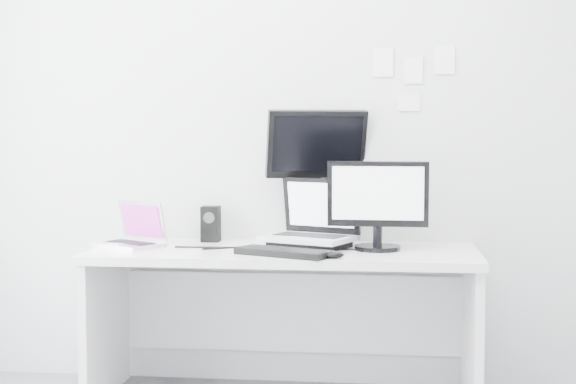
{
  "coord_description": "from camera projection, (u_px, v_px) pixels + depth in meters",
  "views": [
    {
      "loc": [
        0.48,
        -2.73,
        1.28
      ],
      "look_at": [
        0.02,
        1.23,
        1.0
      ],
      "focal_mm": 53.94,
      "sensor_mm": 36.0,
      "label": 1
    }
  ],
  "objects": [
    {
      "name": "back_wall",
      "position": [
        292.0,
        117.0,
        4.34
      ],
      "size": [
        3.6,
        0.0,
        3.6
      ],
      "primitive_type": "plane",
      "rotation": [
        1.57,
        0.0,
        0.0
      ],
      "color": "silver",
      "rests_on": "ground"
    },
    {
      "name": "desk",
      "position": [
        284.0,
        326.0,
        4.06
      ],
      "size": [
        1.8,
        0.7,
        0.73
      ],
      "primitive_type": "cube",
      "color": "silver",
      "rests_on": "ground"
    },
    {
      "name": "macbook",
      "position": [
        128.0,
        223.0,
        4.11
      ],
      "size": [
        0.38,
        0.36,
        0.23
      ],
      "primitive_type": "cube",
      "rotation": [
        0.0,
        0.0,
        -0.57
      ],
      "color": "silver",
      "rests_on": "desk"
    },
    {
      "name": "speaker",
      "position": [
        211.0,
        224.0,
        4.32
      ],
      "size": [
        0.11,
        0.11,
        0.18
      ],
      "primitive_type": "cube",
      "rotation": [
        0.0,
        0.0,
        0.32
      ],
      "color": "black",
      "rests_on": "desk"
    },
    {
      "name": "dell_laptop",
      "position": [
        308.0,
        212.0,
        4.08
      ],
      "size": [
        0.5,
        0.45,
        0.34
      ],
      "primitive_type": "cube",
      "rotation": [
        0.0,
        0.0,
        -0.41
      ],
      "color": "#BABCC2",
      "rests_on": "desk"
    },
    {
      "name": "rear_monitor",
      "position": [
        315.0,
        174.0,
        4.29
      ],
      "size": [
        0.53,
        0.33,
        0.67
      ],
      "primitive_type": "cube",
      "rotation": [
        0.0,
        0.0,
        0.34
      ],
      "color": "black",
      "rests_on": "desk"
    },
    {
      "name": "samsung_monitor",
      "position": [
        378.0,
        204.0,
        3.99
      ],
      "size": [
        0.47,
        0.22,
        0.43
      ],
      "primitive_type": "cube",
      "rotation": [
        0.0,
        0.0,
        -0.02
      ],
      "color": "black",
      "rests_on": "desk"
    },
    {
      "name": "keyboard",
      "position": [
        283.0,
        252.0,
        3.83
      ],
      "size": [
        0.46,
        0.32,
        0.03
      ],
      "primitive_type": "cube",
      "rotation": [
        0.0,
        0.0,
        -0.42
      ],
      "color": "black",
      "rests_on": "desk"
    },
    {
      "name": "mouse",
      "position": [
        333.0,
        255.0,
        3.75
      ],
      "size": [
        0.1,
        0.06,
        0.03
      ],
      "primitive_type": "ellipsoid",
      "rotation": [
        0.0,
        0.0,
        0.0
      ],
      "color": "black",
      "rests_on": "desk"
    },
    {
      "name": "wall_note_0",
      "position": [
        383.0,
        62.0,
        4.27
      ],
      "size": [
        0.1,
        0.0,
        0.14
      ],
      "primitive_type": "cube",
      "color": "white",
      "rests_on": "back_wall"
    },
    {
      "name": "wall_note_1",
      "position": [
        413.0,
        70.0,
        4.25
      ],
      "size": [
        0.09,
        0.0,
        0.13
      ],
      "primitive_type": "cube",
      "color": "white",
      "rests_on": "back_wall"
    },
    {
      "name": "wall_note_2",
      "position": [
        444.0,
        60.0,
        4.23
      ],
      "size": [
        0.1,
        0.0,
        0.14
      ],
      "primitive_type": "cube",
      "color": "white",
      "rests_on": "back_wall"
    },
    {
      "name": "wall_note_3",
      "position": [
        409.0,
        103.0,
        4.26
      ],
      "size": [
        0.11,
        0.0,
        0.08
      ],
      "primitive_type": "cube",
      "color": "white",
      "rests_on": "back_wall"
    }
  ]
}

